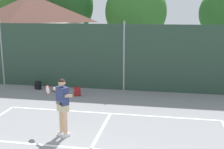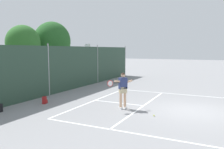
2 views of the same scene
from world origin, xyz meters
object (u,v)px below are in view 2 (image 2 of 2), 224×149
at_px(basketball_hoop, 87,57).
at_px(tennis_player, 123,87).
at_px(backpack_red, 45,100).
at_px(tennis_ball, 154,115).

relative_size(basketball_hoop, tennis_player, 1.91).
bearing_deg(backpack_red, tennis_player, -78.56).
xyz_separation_m(basketball_hoop, tennis_ball, (-8.40, -8.77, -2.28)).
bearing_deg(backpack_red, tennis_ball, -87.25).
height_order(basketball_hoop, tennis_ball, basketball_hoop).
bearing_deg(tennis_player, basketball_hoop, 41.72).
xyz_separation_m(basketball_hoop, tennis_player, (-7.81, -6.97, -1.20)).
bearing_deg(basketball_hoop, tennis_ball, -133.76).
bearing_deg(tennis_ball, basketball_hoop, 46.24).
bearing_deg(basketball_hoop, backpack_red, -163.34).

